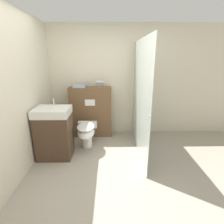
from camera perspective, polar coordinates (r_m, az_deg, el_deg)
The scene contains 9 objects.
ground_plane at distance 2.83m, azimuth -1.48°, elevation -21.93°, with size 12.00×12.00×0.00m, color #9E9384.
wall_back at distance 4.11m, azimuth -1.42°, elevation 9.85°, with size 8.00×0.06×2.50m.
wall_side_left at distance 2.64m, azimuth -32.35°, elevation 2.76°, with size 0.06×8.00×2.50m.
partition_panel at distance 4.06m, azimuth -6.92°, elevation -0.05°, with size 0.95×0.23×1.16m.
shower_glass at distance 3.29m, azimuth 9.18°, elevation 4.24°, with size 0.04×1.78×2.11m.
toilet at distance 3.59m, azimuth -8.37°, elevation -6.67°, with size 0.39×0.61×0.51m.
sink_vanity at distance 3.39m, azimuth -18.29°, elevation -6.42°, with size 0.62×0.49×1.09m.
hair_drier at distance 3.92m, azimuth -3.84°, elevation 9.68°, with size 0.19×0.07×0.14m.
folded_towel at distance 3.94m, azimuth -10.60°, elevation 8.36°, with size 0.27×0.19×0.06m.
Camera 1 is at (0.03, -2.19, 1.80)m, focal length 28.00 mm.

